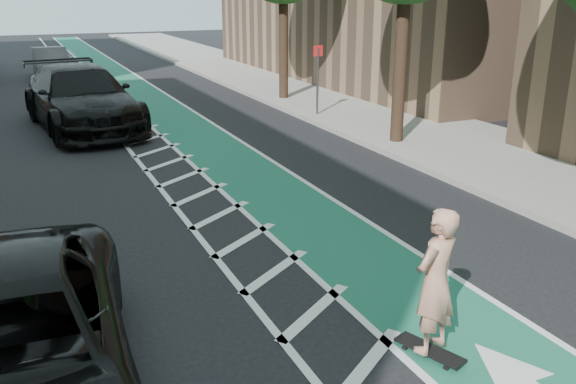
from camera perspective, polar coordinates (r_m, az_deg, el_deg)
ground at (r=8.18m, az=-7.25°, el=-13.24°), size 120.00×120.00×0.00m
bike_lane at (r=17.93m, az=-7.60°, el=4.51°), size 2.00×90.00×0.01m
buffer_strip at (r=17.58m, az=-12.29°, el=3.97°), size 1.40×90.00×0.01m
sidewalk_right at (r=20.66m, az=10.00°, el=6.45°), size 5.00×90.00×0.15m
curb_right at (r=19.42m, az=3.95°, el=5.93°), size 0.12×90.00×0.16m
sign_post at (r=21.19m, az=2.79°, el=10.50°), size 0.35×0.08×2.47m
skateboard at (r=7.86m, az=13.10°, el=-14.21°), size 0.54×0.92×0.12m
skateboarder at (r=7.41m, az=13.62°, el=-8.12°), size 0.77×0.63×1.82m
suv_far at (r=20.68m, az=-18.77°, el=8.34°), size 3.52×7.08×1.98m
car_grey at (r=33.54m, az=-21.29°, el=11.20°), size 1.65×4.56×1.49m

